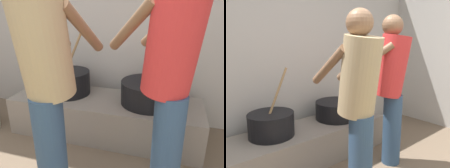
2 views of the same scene
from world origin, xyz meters
The scene contains 6 objects.
block_enclosure_rear centered at (0.00, 2.31, 1.18)m, with size 5.11×0.20×2.36m, color #ADA8A0.
hearth_ledge centered at (0.16, 1.79, 0.19)m, with size 1.91×0.60×0.39m, color slate.
cooking_pot_main centered at (-0.27, 1.84, 0.51)m, with size 0.47×0.47×0.70m.
cooking_pot_secondary centered at (0.59, 1.82, 0.50)m, with size 0.53×0.53×0.22m.
cook_in_tan_shirt centered at (0.08, 0.94, 0.91)m, with size 0.38×0.69×1.59m.
cook_in_red_shirt centered at (0.78, 1.15, 0.93)m, with size 0.70×0.70×1.62m.
Camera 2 is at (-1.15, -0.26, 1.34)m, focal length 35.68 mm.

